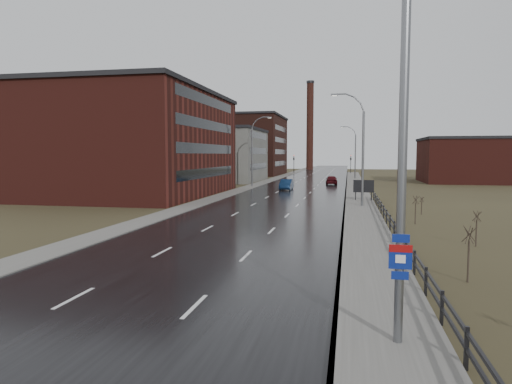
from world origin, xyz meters
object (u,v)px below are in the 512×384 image
at_px(streetlight_main, 390,124).
at_px(car_near, 286,185).
at_px(car_far, 332,180).
at_px(billboard, 364,187).

bearing_deg(streetlight_main, car_near, 100.48).
distance_m(streetlight_main, car_far, 67.98).
relative_size(streetlight_main, car_near, 2.54).
distance_m(billboard, car_near, 18.26).
bearing_deg(car_near, car_far, 64.38).
distance_m(streetlight_main, car_near, 55.59).
height_order(car_near, car_far, car_far).
bearing_deg(car_far, billboard, 95.20).
bearing_deg(streetlight_main, car_far, 93.32).
relative_size(streetlight_main, billboard, 4.96).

